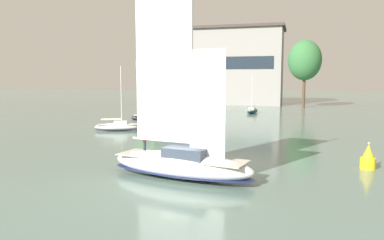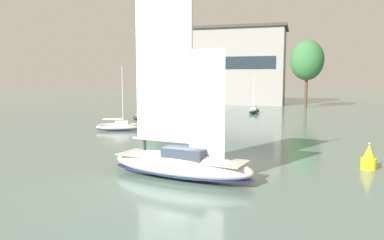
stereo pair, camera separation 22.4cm
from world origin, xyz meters
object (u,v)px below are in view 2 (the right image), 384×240
object	(u,v)px
sailboat_moored_mid_channel	(254,111)
sailboat_moored_outer_mooring	(120,126)
sailboat_main	(180,161)
tree_shore_center	(151,66)
channel_buoy	(369,159)
tree_shore_left	(307,60)
sailboat_moored_near_marina	(157,117)

from	to	relation	value
sailboat_moored_mid_channel	sailboat_moored_outer_mooring	xyz separation A→B (m)	(-14.40, -30.40, 0.07)
sailboat_moored_mid_channel	sailboat_moored_outer_mooring	bearing A→B (deg)	-115.35
sailboat_main	sailboat_moored_outer_mooring	bearing A→B (deg)	126.65
tree_shore_center	sailboat_main	xyz separation A→B (m)	(30.26, -67.82, -8.94)
tree_shore_center	sailboat_main	distance (m)	74.80
sailboat_moored_mid_channel	channel_buoy	size ratio (longest dim) A/B	3.65
sailboat_moored_mid_channel	channel_buoy	distance (m)	46.67
tree_shore_center	sailboat_moored_outer_mooring	xyz separation A→B (m)	(14.98, -47.28, -9.53)
sailboat_main	sailboat_moored_outer_mooring	distance (m)	25.60
sailboat_main	sailboat_moored_outer_mooring	world-z (taller)	sailboat_main
sailboat_moored_mid_channel	sailboat_main	bearing A→B (deg)	-89.02
sailboat_main	tree_shore_left	bearing A→B (deg)	82.37
sailboat_main	channel_buoy	bearing A→B (deg)	25.98
sailboat_moored_outer_mooring	channel_buoy	xyz separation A→B (m)	(28.54, -14.08, 0.24)
tree_shore_left	tree_shore_center	bearing A→B (deg)	-178.53
tree_shore_center	sailboat_moored_near_marina	xyz separation A→B (m)	(15.92, -35.79, -9.35)
sailboat_moored_near_marina	channel_buoy	size ratio (longest dim) A/B	5.36
sailboat_moored_near_marina	sailboat_main	bearing A→B (deg)	-65.88
tree_shore_left	sailboat_main	distance (m)	70.17
tree_shore_left	sailboat_moored_outer_mooring	distance (m)	55.19
sailboat_main	sailboat_moored_near_marina	distance (m)	35.10
tree_shore_center	sailboat_moored_near_marina	distance (m)	40.27
sailboat_moored_near_marina	channel_buoy	xyz separation A→B (m)	(27.60, -25.57, 0.07)
tree_shore_left	sailboat_moored_outer_mooring	world-z (taller)	tree_shore_left
tree_shore_center	sailboat_moored_near_marina	world-z (taller)	tree_shore_center
sailboat_main	sailboat_moored_outer_mooring	xyz separation A→B (m)	(-15.28, 20.54, -0.59)
tree_shore_left	sailboat_moored_outer_mooring	size ratio (longest dim) A/B	1.86
tree_shore_left	channel_buoy	world-z (taller)	tree_shore_left
sailboat_moored_near_marina	sailboat_moored_mid_channel	distance (m)	23.21
sailboat_main	sailboat_moored_near_marina	world-z (taller)	sailboat_main
sailboat_main	channel_buoy	size ratio (longest dim) A/B	7.18
sailboat_moored_outer_mooring	sailboat_main	bearing A→B (deg)	-53.35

